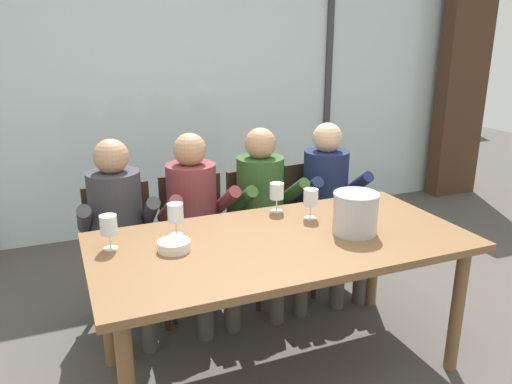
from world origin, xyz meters
TOP-DOWN VIEW (x-y plane):
  - ground at (0.00, 1.00)m, footprint 14.00×14.00m
  - window_glass_panel at (0.00, 2.36)m, footprint 7.14×0.03m
  - window_mullion_right at (1.61, 2.34)m, footprint 0.06×0.06m
  - hillside_vineyard at (0.00, 6.63)m, footprint 13.14×2.40m
  - curtain_heavy_drape at (3.22, 2.18)m, footprint 0.56×0.20m
  - dining_table at (0.00, 0.00)m, footprint 1.94×0.96m
  - chair_near_curtain at (-0.70, 0.87)m, footprint 0.46×0.46m
  - chair_left_of_center at (-0.23, 0.91)m, footprint 0.48×0.48m
  - chair_center at (0.26, 0.90)m, footprint 0.50×0.50m
  - chair_right_of_center at (0.70, 0.91)m, footprint 0.48×0.48m
  - person_charcoal_jacket at (-0.73, 0.75)m, footprint 0.47×0.62m
  - person_maroon_top at (-0.24, 0.75)m, footprint 0.49×0.63m
  - person_olive_shirt at (0.24, 0.75)m, footprint 0.48×0.63m
  - person_navy_polo at (0.73, 0.75)m, footprint 0.48×0.62m
  - ice_bucket_primary at (0.39, -0.07)m, footprint 0.24×0.24m
  - tasting_bowl at (-0.55, 0.07)m, footprint 0.16×0.16m
  - wine_glass_by_left_taster at (0.15, 0.39)m, footprint 0.08×0.08m
  - wine_glass_near_bucket at (-0.49, 0.25)m, footprint 0.08×0.08m
  - wine_glass_center_pour at (0.28, 0.21)m, footprint 0.08×0.08m
  - wine_glass_by_right_taster at (-0.83, 0.21)m, footprint 0.08×0.08m

SIDE VIEW (x-z plane):
  - ground at x=0.00m, z-range 0.00..0.00m
  - chair_near_curtain at x=-0.70m, z-range 0.07..0.95m
  - chair_left_of_center at x=-0.23m, z-range 0.07..0.95m
  - chair_center at x=0.26m, z-range 0.07..0.95m
  - chair_right_of_center at x=0.70m, z-range 0.07..0.95m
  - person_charcoal_jacket at x=-0.73m, z-range 0.09..1.28m
  - person_maroon_top at x=-0.24m, z-range 0.09..1.28m
  - person_olive_shirt at x=0.24m, z-range 0.09..1.28m
  - person_navy_polo at x=0.73m, z-range 0.09..1.28m
  - dining_table at x=0.00m, z-range 0.30..1.08m
  - tasting_bowl at x=-0.55m, z-range 0.77..0.82m
  - ice_bucket_primary at x=0.39m, z-range 0.78..1.00m
  - wine_glass_near_bucket at x=-0.49m, z-range 0.81..0.98m
  - wine_glass_center_pour at x=0.28m, z-range 0.81..0.98m
  - wine_glass_by_right_taster at x=-0.83m, z-range 0.81..0.98m
  - wine_glass_by_left_taster at x=0.15m, z-range 0.81..0.98m
  - hillside_vineyard at x=0.00m, z-range 0.00..2.07m
  - window_glass_panel at x=0.00m, z-range 0.00..2.60m
  - window_mullion_right at x=1.61m, z-range 0.00..2.60m
  - curtain_heavy_drape at x=3.22m, z-range 0.00..2.60m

